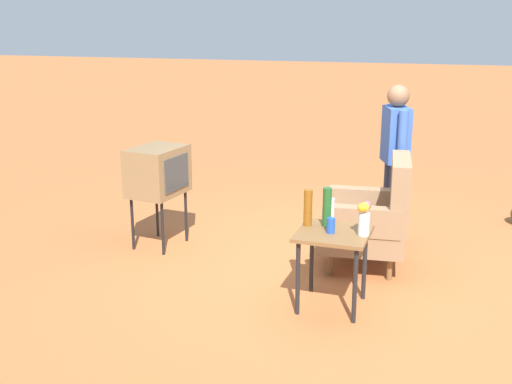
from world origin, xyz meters
name	(u,v)px	position (x,y,z in m)	size (l,w,h in m)	color
ground_plane	(346,266)	(0.00, 0.00, 0.00)	(60.00, 60.00, 0.00)	#AD6033
armchair	(374,217)	(-0.05, 0.23, 0.50)	(0.86, 0.87, 1.06)	brown
side_table	(333,243)	(0.88, 0.05, 0.54)	(0.56, 0.56, 0.64)	black
tv_on_stand	(158,172)	(0.06, -1.93, 0.78)	(0.64, 0.50, 1.03)	black
person_standing	(395,155)	(-0.81, 0.31, 0.94)	(0.54, 0.34, 1.64)	#2D3347
bottle_tall_amber	(308,208)	(0.80, -0.19, 0.79)	(0.07, 0.07, 0.30)	brown
bottle_short_clear	(330,210)	(0.65, -0.03, 0.74)	(0.06, 0.06, 0.20)	silver
soda_can_blue	(331,225)	(0.91, 0.03, 0.70)	(0.07, 0.07, 0.12)	blue
bottle_wine_green	(327,207)	(0.76, -0.04, 0.80)	(0.07, 0.07, 0.32)	#1E5623
flower_vase	(364,217)	(0.89, 0.28, 0.79)	(0.15, 0.10, 0.27)	silver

